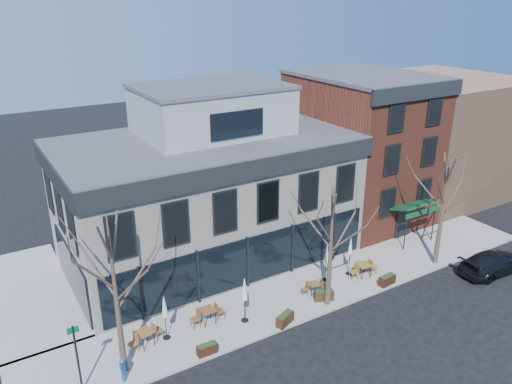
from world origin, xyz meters
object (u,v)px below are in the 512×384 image
parked_sedan (493,263)px  call_box (123,369)px  cafe_set_0 (145,337)px  umbrella_0 (165,309)px

parked_sedan → call_box: bearing=86.9°
cafe_set_0 → parked_sedan: bearing=-11.8°
call_box → cafe_set_0: call_box is taller
cafe_set_0 → umbrella_0: umbrella_0 is taller
cafe_set_0 → umbrella_0: (1.11, -0.00, 1.25)m
call_box → umbrella_0: umbrella_0 is taller
call_box → umbrella_0: size_ratio=0.49×
parked_sedan → umbrella_0: bearing=80.9°
call_box → cafe_set_0: size_ratio=0.62×
call_box → cafe_set_0: bearing=47.6°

